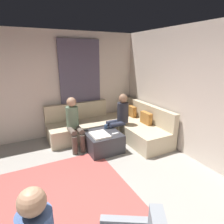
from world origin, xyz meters
TOP-DOWN VIEW (x-y plane):
  - ground_plane at (0.00, 0.00)m, footprint 6.00×6.00m
  - wall_back at (0.00, 2.94)m, footprint 6.00×0.12m
  - wall_left at (-2.94, 0.00)m, footprint 0.12×6.00m
  - curtain_panel at (-2.84, 1.30)m, footprint 0.06×1.10m
  - area_rug at (-0.20, 0.10)m, footprint 2.60×2.20m
  - sectional_couch at (-2.08, 1.88)m, footprint 2.10×2.55m
  - ottoman at (-1.53, 1.35)m, footprint 0.76×0.76m
  - folded_blanket at (-1.43, 1.23)m, footprint 0.44×0.36m
  - coffee_mug at (-1.75, 1.53)m, footprint 0.08×0.08m
  - game_remote at (-1.35, 1.57)m, footprint 0.05×0.15m
  - person_on_couch_back at (-1.82, 1.93)m, footprint 0.30×0.60m
  - person_on_couch_side at (-1.93, 0.80)m, footprint 0.60×0.30m

SIDE VIEW (x-z plane):
  - ground_plane at x=0.00m, z-range -0.10..0.00m
  - area_rug at x=-0.20m, z-range 0.00..0.01m
  - ottoman at x=-1.53m, z-range 0.00..0.42m
  - sectional_couch at x=-2.08m, z-range -0.15..0.72m
  - game_remote at x=-1.35m, z-range 0.42..0.44m
  - folded_blanket at x=-1.43m, z-range 0.42..0.46m
  - coffee_mug at x=-1.75m, z-range 0.42..0.52m
  - person_on_couch_back at x=-1.82m, z-range 0.06..1.26m
  - person_on_couch_side at x=-1.93m, z-range 0.06..1.26m
  - curtain_panel at x=-2.84m, z-range 0.00..2.50m
  - wall_back at x=0.00m, z-range 0.00..2.70m
  - wall_left at x=-2.94m, z-range 0.00..2.70m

